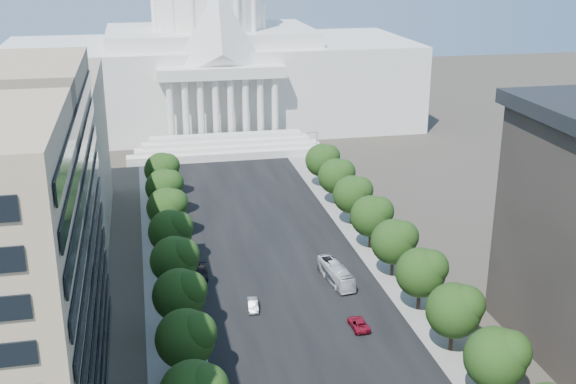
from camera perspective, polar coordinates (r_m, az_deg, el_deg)
road_asphalt at (r=135.02m, az=-1.62°, el=-4.03°), size 30.00×260.00×0.01m
sidewalk_left at (r=133.32m, az=-9.71°, el=-4.63°), size 8.00×260.00×0.02m
sidewalk_right at (r=139.31m, az=6.11°, el=-3.38°), size 8.00×260.00×0.02m
capitol at (r=220.67m, az=-6.11°, el=10.44°), size 120.00×56.00×73.00m
tree_l_d at (r=92.77m, az=-7.91°, el=-11.29°), size 7.79×7.60×9.97m
tree_l_e at (r=103.30m, az=-8.41°, el=-7.95°), size 7.79×7.60×9.97m
tree_l_f at (r=114.12m, az=-8.81°, el=-5.24°), size 7.79×7.60×9.97m
tree_l_g at (r=125.15m, az=-9.13°, el=-3.01°), size 7.79×7.60×9.97m
tree_l_h at (r=136.35m, az=-9.41°, el=-1.13°), size 7.79×7.60×9.97m
tree_l_i at (r=147.67m, az=-9.64°, el=0.45°), size 7.79×7.60×9.97m
tree_l_j at (r=159.10m, az=-9.83°, el=1.81°), size 7.79×7.60×9.97m
tree_r_c at (r=91.65m, az=16.32°, el=-12.36°), size 7.79×7.60×9.97m
tree_r_d at (r=100.88m, az=13.18°, el=-8.98°), size 7.79×7.60×9.97m
tree_r_e at (r=110.64m, az=10.63°, el=-6.17°), size 7.79×7.60×9.97m
tree_r_f at (r=120.80m, az=8.52°, el=-3.81°), size 7.79×7.60×9.97m
tree_r_g at (r=131.28m, az=6.74°, el=-1.81°), size 7.79×7.60×9.97m
tree_r_h at (r=141.99m, az=5.24°, el=-0.12°), size 7.79×7.60×9.97m
tree_r_i at (r=152.90m, az=3.95°, el=1.34°), size 7.79×7.60×9.97m
tree_r_j at (r=163.96m, az=2.83°, el=2.60°), size 7.79×7.60×9.97m
streetlight_b at (r=92.08m, az=17.41°, el=-12.78°), size 2.61×0.44×9.00m
streetlight_c at (r=111.64m, az=11.32°, el=-6.33°), size 2.61×0.44×9.00m
streetlight_d at (r=133.04m, az=7.21°, el=-1.84°), size 2.61×0.44×9.00m
streetlight_e at (r=155.51m, az=4.29°, el=1.40°), size 2.61×0.44×9.00m
streetlight_f at (r=178.66m, az=2.10°, el=3.80°), size 2.61×0.44×9.00m
car_silver at (r=111.55m, az=-2.80°, el=-8.91°), size 1.85×4.42×1.42m
car_red at (r=106.95m, az=5.60°, el=-10.33°), size 2.46×5.06×1.39m
car_dark_b at (r=122.19m, az=-6.89°, el=-6.37°), size 2.53×5.55×1.57m
city_bus at (r=119.69m, az=3.80°, el=-6.45°), size 3.87×11.07×3.02m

